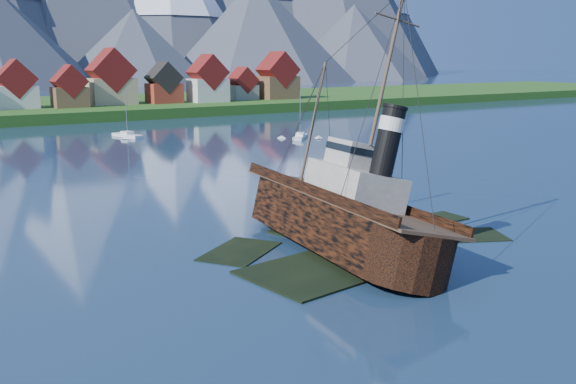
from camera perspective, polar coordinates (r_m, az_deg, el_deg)
ground at (r=59.09m, az=6.23°, el=-5.36°), size 1400.00×1400.00×0.00m
shoal at (r=61.86m, az=6.27°, el=-4.91°), size 31.71×21.24×1.14m
shore_bank at (r=217.54m, az=-23.07°, el=6.37°), size 600.00×80.00×3.20m
seawall at (r=180.31m, az=-21.01°, el=5.57°), size 600.00×2.50×2.00m
tugboat_wreck at (r=60.60m, az=3.07°, el=-1.78°), size 7.35×31.68×25.11m
sailboat_d at (r=140.51m, az=1.08°, el=4.88°), size 6.98×7.21×10.95m
sailboat_e at (r=147.82m, az=-14.08°, el=4.87°), size 4.63×9.26×10.43m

